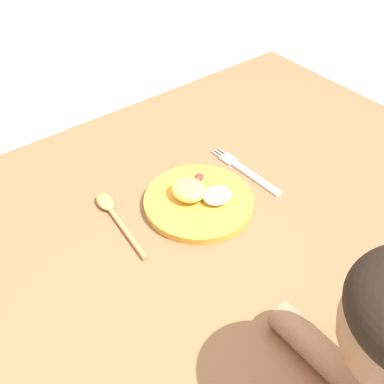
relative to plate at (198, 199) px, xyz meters
The scene contains 4 objects.
dining_table 0.13m from the plate, behind, with size 1.50×0.90×0.72m.
plate is the anchor object (origin of this frame).
fork 0.16m from the plate, ahead, with size 0.03×0.21×0.01m.
spoon 0.18m from the plate, 152.67° to the left, with size 0.04×0.22×0.02m.
Camera 1 is at (-0.38, -0.56, 1.42)m, focal length 43.65 mm.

